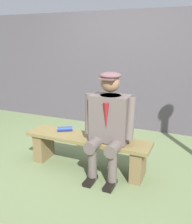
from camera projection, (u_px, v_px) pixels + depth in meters
name	position (u px, v px, depth m)	size (l,w,h in m)	color
ground_plane	(87.00, 167.00, 3.29)	(30.00, 30.00, 0.00)	#627349
bench	(87.00, 147.00, 3.20)	(1.65, 0.37, 0.44)	olive
seated_man	(109.00, 122.00, 2.92)	(0.63, 0.57, 1.29)	#5D514E
rolled_magazine	(65.00, 129.00, 3.35)	(0.06, 0.06, 0.20)	navy
stadium_wall	(129.00, 71.00, 4.61)	(12.00, 0.24, 2.15)	#4C464C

